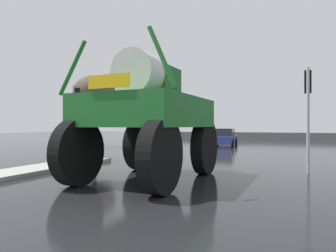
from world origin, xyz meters
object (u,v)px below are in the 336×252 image
object	(u,v)px
traffic_signal_near_left	(76,106)
bare_tree_left	(94,94)
oversize_sprayer	(148,117)
sedan_ahead	(224,138)
traffic_signal_near_right	(308,96)
streetlight_far_left	(138,96)

from	to	relation	value
traffic_signal_near_left	bare_tree_left	xyz separation A→B (m)	(-4.80, 8.08, 1.59)
oversize_sprayer	traffic_signal_near_left	bearing A→B (deg)	61.04
oversize_sprayer	sedan_ahead	world-z (taller)	oversize_sprayer
oversize_sprayer	sedan_ahead	bearing A→B (deg)	5.80
sedan_ahead	traffic_signal_near_left	distance (m)	14.87
oversize_sprayer	traffic_signal_near_right	distance (m)	6.12
sedan_ahead	bare_tree_left	distance (m)	11.78
sedan_ahead	traffic_signal_near_left	size ratio (longest dim) A/B	1.10
sedan_ahead	bare_tree_left	bearing A→B (deg)	117.98
oversize_sprayer	traffic_signal_near_left	world-z (taller)	oversize_sprayer
sedan_ahead	bare_tree_left	xyz separation A→B (m)	(-9.54, -5.86, 3.67)
traffic_signal_near_left	streetlight_far_left	world-z (taller)	streetlight_far_left
traffic_signal_near_right	bare_tree_left	xyz separation A→B (m)	(-15.64, 8.08, 1.51)
sedan_ahead	streetlight_far_left	xyz separation A→B (m)	(-7.76, -1.55, 3.82)
traffic_signal_near_right	bare_tree_left	world-z (taller)	bare_tree_left
oversize_sprayer	traffic_signal_near_left	size ratio (longest dim) A/B	1.50
oversize_sprayer	streetlight_far_left	size ratio (longest dim) A/B	0.71
streetlight_far_left	oversize_sprayer	bearing A→B (deg)	-60.72
sedan_ahead	streetlight_far_left	distance (m)	8.79
traffic_signal_near_left	traffic_signal_near_right	size ratio (longest dim) A/B	0.97
sedan_ahead	traffic_signal_near_right	bearing A→B (deg)	-159.95
oversize_sprayer	streetlight_far_left	distance (m)	18.43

